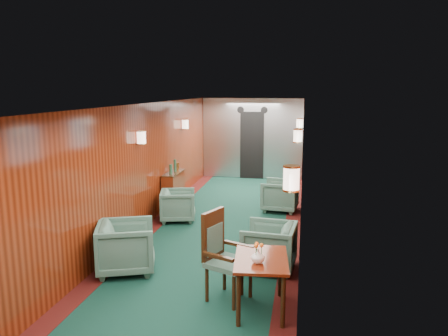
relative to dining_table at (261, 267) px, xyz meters
The scene contains 12 objects.
room 2.54m from the dining_table, 117.20° to the left, with size 12.00×12.10×2.40m.
bulkhead 8.06m from the dining_table, 97.54° to the left, with size 2.98×0.17×2.39m.
windows_right 2.50m from the dining_table, 79.30° to the left, with size 0.02×8.60×0.80m.
wall_sconces 3.07m from the dining_table, 111.93° to the left, with size 2.97×7.97×0.25m.
dining_table is the anchor object (origin of this frame).
side_chair 0.59m from the dining_table, 154.74° to the left, with size 0.66×0.67×1.15m.
credenza 4.89m from the dining_table, 119.33° to the left, with size 0.29×0.93×1.11m.
flower_vase 0.25m from the dining_table, 98.95° to the right, with size 0.16×0.16×0.17m, color white.
armchair_left_near 2.23m from the dining_table, 158.71° to the left, with size 0.80×0.83×0.75m, color #1B3F35.
armchair_left_far 3.94m from the dining_table, 121.03° to the left, with size 0.68×0.70×0.64m, color #1B3F35.
armchair_right_near 1.29m from the dining_table, 90.30° to the left, with size 0.75×0.77×0.70m, color #1B3F35.
armchair_right_far 4.49m from the dining_table, 90.31° to the left, with size 0.74×0.76×0.69m, color #1B3F35.
Camera 1 is at (1.51, -7.01, 2.69)m, focal length 35.00 mm.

